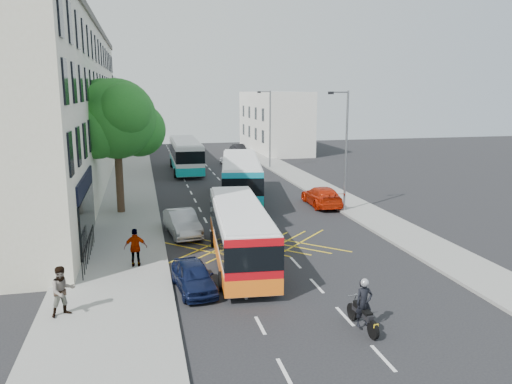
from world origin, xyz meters
TOP-DOWN VIEW (x-y plane):
  - ground at (0.00, 0.00)m, footprint 120.00×120.00m
  - pavement_left at (-8.50, 15.00)m, footprint 5.00×70.00m
  - pavement_right at (7.50, 15.00)m, footprint 3.00×70.00m
  - terrace_main at (-14.00, 24.49)m, footprint 8.30×45.00m
  - terrace_far at (-14.00, 55.00)m, footprint 8.00×20.00m
  - building_right at (11.00, 48.00)m, footprint 6.00×18.00m
  - street_tree at (-8.51, 14.97)m, footprint 6.30×5.70m
  - lamp_near at (6.20, 12.00)m, footprint 1.45×0.15m
  - lamp_far at (6.20, 32.00)m, footprint 1.45×0.15m
  - railings at (-9.70, 5.30)m, footprint 0.08×5.60m
  - bus_near at (-2.60, 3.66)m, footprint 3.15×10.14m
  - bus_mid at (0.15, 17.09)m, footprint 4.66×11.88m
  - bus_far at (-2.57, 32.20)m, footprint 2.99×11.55m
  - motorbike at (0.20, -4.08)m, footprint 0.66×2.11m
  - parked_car_blue at (-5.14, 0.71)m, footprint 1.85×3.73m
  - parked_car_silver at (-4.90, 9.03)m, footprint 2.04×4.45m
  - red_hatchback at (5.50, 14.21)m, footprint 2.12×4.89m
  - distant_car_grey at (-1.58, 38.84)m, footprint 2.50×4.47m
  - distant_car_silver at (2.50, 35.59)m, footprint 1.75×3.87m
  - distant_car_dark at (5.50, 45.84)m, footprint 1.61×3.97m
  - pedestrian_near at (-10.00, -0.88)m, footprint 1.12×1.02m
  - pedestrian_far at (-7.47, 3.84)m, footprint 1.07×0.50m

SIDE VIEW (x-z plane):
  - ground at x=0.00m, z-range 0.00..0.00m
  - pavement_left at x=-8.50m, z-range 0.00..0.15m
  - pavement_right at x=7.50m, z-range 0.00..0.15m
  - distant_car_grey at x=-1.58m, z-range 0.00..1.18m
  - parked_car_blue at x=-5.14m, z-range 0.00..1.22m
  - distant_car_dark at x=5.50m, z-range 0.00..1.28m
  - distant_car_silver at x=2.50m, z-range 0.00..1.29m
  - red_hatchback at x=5.50m, z-range 0.00..1.40m
  - parked_car_silver at x=-4.90m, z-range 0.00..1.41m
  - railings at x=-9.70m, z-range 0.15..1.29m
  - motorbike at x=0.20m, z-range -0.06..1.81m
  - pedestrian_far at x=-7.47m, z-range 0.15..1.94m
  - pedestrian_near at x=-10.00m, z-range 0.15..2.00m
  - bus_near at x=-2.60m, z-range 0.07..2.88m
  - bus_far at x=-2.57m, z-range 0.09..3.33m
  - bus_mid at x=0.15m, z-range 0.09..3.35m
  - building_right at x=11.00m, z-range 0.00..8.00m
  - lamp_near at x=6.20m, z-range 0.62..8.62m
  - lamp_far at x=6.20m, z-range 0.62..8.62m
  - terrace_far at x=-14.00m, z-range 0.00..10.00m
  - street_tree at x=-8.51m, z-range 1.89..10.69m
  - terrace_main at x=-14.00m, z-range 0.01..13.51m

